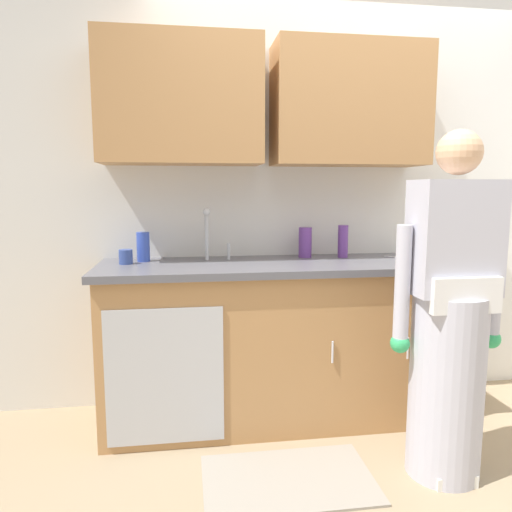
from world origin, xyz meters
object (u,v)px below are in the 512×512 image
object	(u,v)px
person_at_sink	(449,334)
knife_on_counter	(401,258)
bottle_soap	(143,247)
bottle_water_short	(305,242)
cup_by_sink	(126,257)
sink	(215,266)
bottle_water_tall	(343,241)

from	to	relation	value
person_at_sink	knife_on_counter	size ratio (longest dim) A/B	6.75
bottle_soap	bottle_water_short	world-z (taller)	bottle_water_short
bottle_water_short	cup_by_sink	size ratio (longest dim) A/B	2.26
bottle_water_short	sink	bearing A→B (deg)	-163.26
person_at_sink	sink	bearing A→B (deg)	146.38
bottle_water_tall	bottle_soap	distance (m)	1.21
sink	bottle_water_tall	size ratio (longest dim) A/B	2.50
bottle_water_short	bottle_water_tall	bearing A→B (deg)	-8.76
bottle_water_short	knife_on_counter	xyz separation A→B (m)	(0.57, -0.14, -0.09)
sink	bottle_water_short	bearing A→B (deg)	16.74
sink	knife_on_counter	world-z (taller)	sink
bottle_soap	person_at_sink	bearing A→B (deg)	-29.85
person_at_sink	cup_by_sink	world-z (taller)	person_at_sink
sink	person_at_sink	bearing A→B (deg)	-33.62
sink	bottle_water_tall	bearing A→B (deg)	9.62
person_at_sink	bottle_water_short	xyz separation A→B (m)	(-0.47, 0.86, 0.34)
sink	bottle_water_tall	distance (m)	0.82
person_at_sink	bottle_soap	world-z (taller)	person_at_sink
bottle_water_tall	knife_on_counter	world-z (taller)	bottle_water_tall
person_at_sink	bottle_water_tall	size ratio (longest dim) A/B	8.11
cup_by_sink	knife_on_counter	bearing A→B (deg)	-0.85
bottle_water_tall	sink	bearing A→B (deg)	-170.38
cup_by_sink	bottle_water_tall	bearing A→B (deg)	3.71
knife_on_counter	bottle_soap	bearing A→B (deg)	-121.99
bottle_water_short	cup_by_sink	distance (m)	1.08
bottle_soap	cup_by_sink	size ratio (longest dim) A/B	2.09
person_at_sink	cup_by_sink	size ratio (longest dim) A/B	19.76
person_at_sink	knife_on_counter	bearing A→B (deg)	82.79
cup_by_sink	knife_on_counter	xyz separation A→B (m)	(1.63, -0.02, -0.04)
bottle_water_tall	cup_by_sink	distance (m)	1.30
sink	knife_on_counter	xyz separation A→B (m)	(1.13, 0.03, 0.02)
cup_by_sink	bottle_water_short	bearing A→B (deg)	6.39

